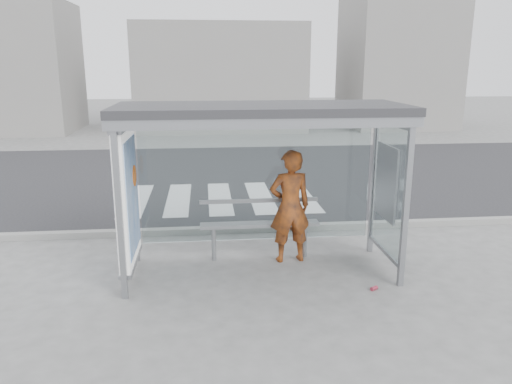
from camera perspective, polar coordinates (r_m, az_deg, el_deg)
ground at (r=7.99m, az=0.57°, el=-9.12°), size 80.00×80.00×0.00m
road at (r=14.64m, az=-2.53°, el=1.91°), size 30.00×10.00×0.01m
curb at (r=9.77m, az=-0.72°, el=-4.22°), size 30.00×0.18×0.12m
crosswalk at (r=12.20m, az=-4.16°, el=-0.71°), size 4.55×3.00×0.00m
bus_shelter at (r=7.44m, az=-2.30°, el=5.09°), size 4.25×1.65×2.62m
building_left at (r=26.88m, az=-26.57°, el=12.63°), size 6.00×5.00×6.00m
building_center at (r=25.29m, az=-4.15°, el=12.92°), size 8.00×5.00×5.00m
building_right at (r=27.11m, az=15.86°, el=14.65°), size 5.00×5.00×7.00m
person at (r=8.14m, az=3.90°, el=-1.66°), size 0.73×0.52×1.87m
bench at (r=8.32m, az=0.42°, el=-3.71°), size 1.98×0.24×1.02m
soda_can at (r=7.57m, az=13.34°, el=-10.66°), size 0.13×0.11×0.06m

